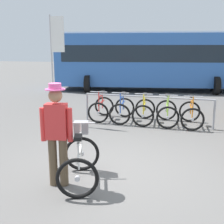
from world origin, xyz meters
TOP-DOWN VIEW (x-y plane):
  - ground_plane at (0.00, 0.00)m, footprint 80.00×80.00m
  - bike_rack_rail at (0.08, 3.39)m, footprint 3.91×0.24m
  - racked_bike_red at (-1.42, 3.64)m, footprint 0.76×1.18m
  - racked_bike_blue at (-0.72, 3.60)m, footprint 0.72×1.14m
  - racked_bike_yellow at (-0.02, 3.57)m, footprint 0.74×1.13m
  - racked_bike_lime at (0.68, 3.54)m, footprint 0.77×1.15m
  - racked_bike_orange at (1.38, 3.51)m, footprint 0.72×1.13m
  - featured_bicycle at (-0.53, -0.62)m, footprint 0.94×1.25m
  - person_with_featured_bike at (-0.83, -0.86)m, footprint 0.52×0.32m
  - bus_distant at (-0.71, 10.61)m, footprint 10.26×4.38m
  - banner_flag at (-2.57, 2.84)m, footprint 0.45×0.05m

SIDE VIEW (x-z plane):
  - ground_plane at x=0.00m, z-range 0.00..0.00m
  - racked_bike_red at x=-1.42m, z-range -0.12..0.86m
  - racked_bike_blue at x=-0.72m, z-range -0.12..0.86m
  - racked_bike_lime at x=0.68m, z-range -0.12..0.85m
  - racked_bike_orange at x=1.38m, z-range -0.12..0.85m
  - racked_bike_yellow at x=-0.02m, z-range -0.12..0.85m
  - featured_bicycle at x=-0.53m, z-range -0.04..0.93m
  - bike_rack_rail at x=0.08m, z-range 0.25..1.12m
  - person_with_featured_bike at x=-0.83m, z-range 0.09..1.81m
  - bus_distant at x=-0.71m, z-range 0.20..3.28m
  - banner_flag at x=-2.57m, z-range 0.63..3.83m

